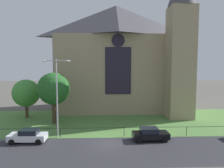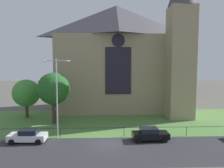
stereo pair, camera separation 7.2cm
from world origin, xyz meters
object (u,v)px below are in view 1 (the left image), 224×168
at_px(church_building, 120,56).
at_px(parked_car_black, 150,134).
at_px(streetlamp_near, 57,89).
at_px(parked_car_white, 28,136).
at_px(tree_left_near, 54,89).
at_px(tree_left_far, 26,93).

bearing_deg(church_building, parked_car_black, -83.32).
height_order(streetlamp_near, parked_car_white, streetlamp_near).
xyz_separation_m(streetlamp_near, parked_car_black, (11.01, -1.46, -5.19)).
bearing_deg(tree_left_near, streetlamp_near, -74.52).
bearing_deg(tree_left_far, parked_car_black, -33.03).
relative_size(streetlamp_near, parked_car_black, 2.24).
bearing_deg(church_building, streetlamp_near, -117.90).
relative_size(church_building, tree_left_near, 3.40).
relative_size(church_building, parked_car_white, 6.11).
bearing_deg(tree_left_near, church_building, 43.77).
distance_m(church_building, tree_left_far, 18.32).
bearing_deg(parked_car_black, tree_left_near, 146.11).
relative_size(church_building, parked_car_black, 6.10).
xyz_separation_m(church_building, streetlamp_near, (-8.87, -16.76, -4.33)).
relative_size(tree_left_near, streetlamp_near, 0.80).
bearing_deg(parked_car_white, tree_left_near, -97.08).
bearing_deg(tree_left_far, church_building, 21.86).
relative_size(church_building, streetlamp_near, 2.73).
xyz_separation_m(tree_left_near, parked_car_white, (-1.27, -8.01, -4.46)).
distance_m(tree_left_far, parked_car_black, 21.89).
xyz_separation_m(tree_left_near, streetlamp_near, (1.81, -6.52, 0.73)).
relative_size(tree_left_far, parked_car_black, 1.49).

